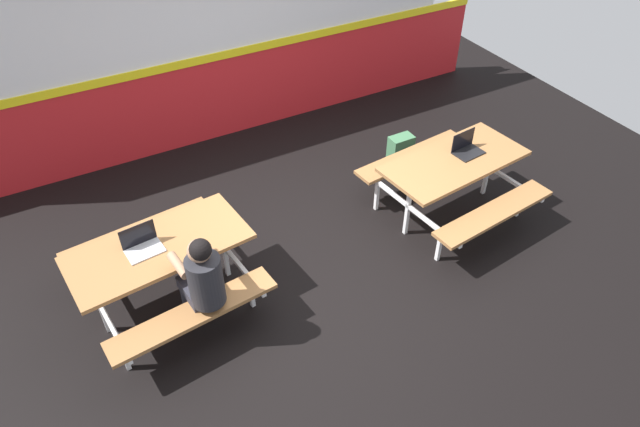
# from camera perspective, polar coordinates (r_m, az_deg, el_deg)

# --- Properties ---
(ground_plane) EXTENTS (10.00, 10.00, 0.02)m
(ground_plane) POSITION_cam_1_polar(r_m,az_deg,el_deg) (6.09, 0.19, -4.24)
(ground_plane) COLOR black
(accent_backdrop) EXTENTS (8.00, 0.14, 2.60)m
(accent_backdrop) POSITION_cam_1_polar(r_m,az_deg,el_deg) (7.53, -10.48, 16.03)
(accent_backdrop) COLOR red
(accent_backdrop) RESTS_ON ground
(picnic_table_left) EXTENTS (1.69, 1.71, 0.74)m
(picnic_table_left) POSITION_cam_1_polar(r_m,az_deg,el_deg) (5.43, -15.58, -4.44)
(picnic_table_left) COLOR #9E6B3D
(picnic_table_left) RESTS_ON ground
(picnic_table_right) EXTENTS (1.69, 1.71, 0.74)m
(picnic_table_right) POSITION_cam_1_polar(r_m,az_deg,el_deg) (6.42, 13.11, 4.04)
(picnic_table_right) COLOR #9E6B3D
(picnic_table_right) RESTS_ON ground
(student_nearer) EXTENTS (0.39, 0.54, 1.21)m
(student_nearer) POSITION_cam_1_polar(r_m,az_deg,el_deg) (4.98, -11.68, -6.36)
(student_nearer) COLOR #2D2D38
(student_nearer) RESTS_ON ground
(laptop_silver) EXTENTS (0.34, 0.25, 0.22)m
(laptop_silver) POSITION_cam_1_polar(r_m,az_deg,el_deg) (5.29, -17.32, -3.04)
(laptop_silver) COLOR silver
(laptop_silver) RESTS_ON picnic_table_left
(laptop_dark) EXTENTS (0.34, 0.25, 0.22)m
(laptop_dark) POSITION_cam_1_polar(r_m,az_deg,el_deg) (6.46, 14.43, 6.33)
(laptop_dark) COLOR black
(laptop_dark) RESTS_ON picnic_table_right
(backpack_dark) EXTENTS (0.30, 0.22, 0.44)m
(backpack_dark) POSITION_cam_1_polar(r_m,az_deg,el_deg) (7.28, 7.98, 6.12)
(backpack_dark) COLOR #3F724C
(backpack_dark) RESTS_ON ground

